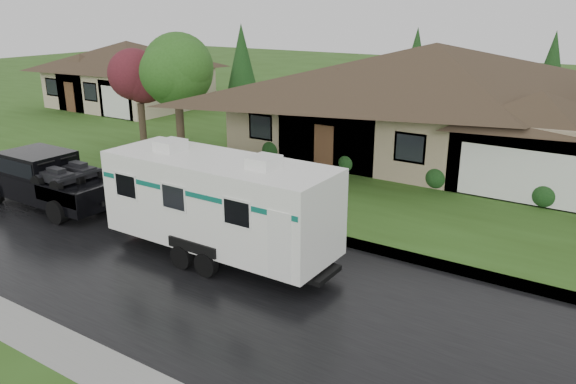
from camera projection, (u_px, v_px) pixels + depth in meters
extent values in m
plane|color=#2F5119|center=(220.00, 243.00, 18.49)|extent=(140.00, 140.00, 0.00)
cube|color=black|center=(177.00, 265.00, 16.90)|extent=(140.00, 8.00, 0.01)
cube|color=gray|center=(260.00, 220.00, 20.25)|extent=(140.00, 0.50, 0.15)
cube|color=#2F5119|center=(398.00, 148.00, 30.36)|extent=(140.00, 26.00, 0.15)
cube|color=tan|center=(430.00, 127.00, 28.02)|extent=(18.00, 10.00, 3.00)
pyramid|color=#36291D|center=(437.00, 43.00, 26.72)|extent=(19.44, 10.80, 2.60)
cube|color=tan|center=(532.00, 159.00, 22.89)|extent=(5.76, 4.00, 2.70)
cube|color=#BCA98B|center=(130.00, 87.00, 42.12)|extent=(10.00, 8.00, 2.80)
pyramid|color=#36291D|center=(126.00, 41.00, 41.04)|extent=(10.80, 8.64, 2.00)
cube|color=#BCA98B|center=(138.00, 96.00, 39.02)|extent=(3.20, 4.00, 2.52)
cylinder|color=#382B1E|center=(180.00, 127.00, 28.78)|extent=(0.41, 0.41, 2.66)
sphere|color=#346F24|center=(177.00, 70.00, 27.85)|extent=(3.67, 3.67, 3.67)
cylinder|color=#382B1E|center=(142.00, 124.00, 30.58)|extent=(0.37, 0.37, 2.25)
sphere|color=maroon|center=(139.00, 78.00, 29.80)|extent=(3.11, 3.11, 3.11)
sphere|color=#143814|center=(273.00, 149.00, 27.89)|extent=(1.00, 1.00, 1.00)
sphere|color=#143814|center=(348.00, 161.00, 25.71)|extent=(1.00, 1.00, 1.00)
sphere|color=#143814|center=(438.00, 176.00, 23.52)|extent=(1.00, 1.00, 1.00)
sphere|color=#143814|center=(545.00, 193.00, 21.34)|extent=(1.00, 1.00, 1.00)
cube|color=black|center=(47.00, 185.00, 21.75)|extent=(6.30, 2.10, 0.90)
cube|color=black|center=(12.00, 169.00, 22.86)|extent=(1.68, 2.05, 0.37)
cube|color=black|center=(38.00, 163.00, 21.71)|extent=(2.52, 1.98, 0.95)
cube|color=black|center=(38.00, 162.00, 21.69)|extent=(2.31, 2.02, 0.58)
cube|color=black|center=(80.00, 189.00, 20.64)|extent=(2.31, 2.00, 0.06)
cylinder|color=black|center=(41.00, 179.00, 23.72)|extent=(0.88, 0.34, 0.88)
cylinder|color=black|center=(57.00, 212.00, 20.02)|extent=(0.88, 0.34, 0.88)
cylinder|color=black|center=(104.00, 196.00, 21.65)|extent=(0.88, 0.34, 0.88)
cube|color=white|center=(219.00, 201.00, 16.89)|extent=(7.35, 2.52, 2.57)
cube|color=black|center=(221.00, 245.00, 17.35)|extent=(7.77, 1.26, 0.15)
cube|color=#0D6152|center=(219.00, 183.00, 16.71)|extent=(7.21, 2.54, 0.15)
cube|color=white|center=(170.00, 145.00, 17.41)|extent=(0.74, 0.84, 0.34)
cube|color=white|center=(264.00, 162.00, 15.56)|extent=(0.74, 0.84, 0.34)
cylinder|color=black|center=(182.00, 257.00, 16.63)|extent=(0.74, 0.25, 0.74)
cylinder|color=black|center=(234.00, 230.00, 18.60)|extent=(0.74, 0.25, 0.74)
cylinder|color=black|center=(206.00, 264.00, 16.14)|extent=(0.74, 0.25, 0.74)
cylinder|color=black|center=(257.00, 236.00, 18.11)|extent=(0.74, 0.25, 0.74)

